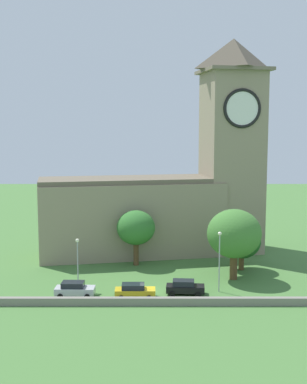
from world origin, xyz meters
The scene contains 11 objects.
ground_plane centered at (0.00, 15.00, 0.00)m, with size 200.00×200.00×0.00m, color #477538.
church centered at (3.99, 19.82, 10.82)m, with size 35.88×15.71×33.04m.
quay_barrier centered at (0.00, -4.39, 0.45)m, with size 40.57×0.70×0.90m, color gray.
car_silver centered at (-8.86, -1.39, 0.89)m, with size 4.63×2.33×1.75m.
car_yellow centered at (-1.82, -1.87, 0.85)m, with size 4.68×2.21×1.67m.
car_black centered at (4.07, -0.62, 0.87)m, with size 4.61×2.38×1.72m.
streetlamp_west_mid centered at (-8.86, 1.50, 4.24)m, with size 0.44×0.44×6.25m.
streetlamp_central centered at (8.22, 0.36, 4.87)m, with size 0.44×0.44×7.34m.
tree_by_tower centered at (10.75, 5.44, 6.00)m, with size 7.00×7.00×9.19m.
tree_riverside_east centered at (-2.13, 12.25, 5.40)m, with size 5.46×5.46×7.91m.
tree_churchyard centered at (12.51, 9.80, 4.02)m, with size 5.25×5.25×6.41m.
Camera 1 is at (0.37, -59.12, 19.79)m, focal length 47.94 mm.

